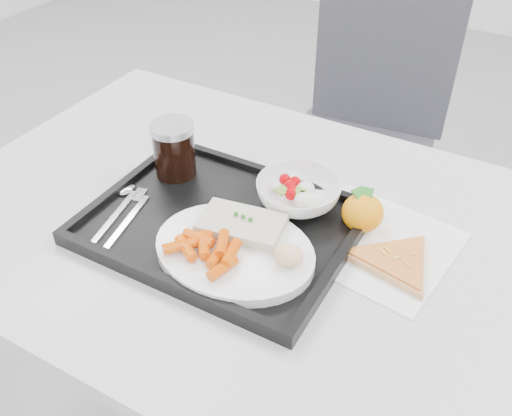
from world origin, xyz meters
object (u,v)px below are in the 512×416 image
Objects in this scene: tray at (222,225)px; cola_glass at (174,148)px; table at (259,252)px; chair at (365,121)px; dinner_plate at (235,251)px; salad_bowl at (298,193)px; tangerine at (363,212)px; pizza_slice at (394,261)px.

cola_glass is at bearing 151.78° from tray.
chair is (-0.08, 0.80, -0.15)m from table.
dinner_plate is 2.50× the size of cola_glass.
cola_glass reaches higher than salad_bowl.
chair is 0.87m from tray.
table is at bearing -11.14° from cola_glass.
salad_bowl is at bearing 80.37° from dinner_plate.
chair is 0.80m from tangerine.
chair is at bearing 95.66° from table.
chair reaches higher than cola_glass.
cola_glass reaches higher than table.
dinner_plate reaches higher than tray.
salad_bowl is at bearing 6.56° from cola_glass.
dinner_plate is 0.26m from pizza_slice.
tangerine is at bearing 29.66° from tray.
dinner_plate is (0.09, -0.90, 0.24)m from chair.
tray is 0.09m from dinner_plate.
tray is 0.15m from salad_bowl.
dinner_plate is at bearing -129.32° from tangerine.
table is 0.10m from tray.
dinner_plate is at bearing -43.86° from tray.
salad_bowl is (0.04, 0.07, 0.11)m from table.
table is 13.37× the size of tangerine.
table is 1.29× the size of chair.
pizza_slice is at bearing 11.24° from tray.
chair reaches higher than dinner_plate.
chair reaches higher than tray.
salad_bowl reaches higher than pizza_slice.
dinner_plate is at bearing -152.63° from pizza_slice.
pizza_slice is (0.29, 0.06, 0.00)m from tray.
pizza_slice is at bearing 27.37° from dinner_plate.
tray is 1.67× the size of dinner_plate.
cola_glass is (-0.25, -0.03, 0.03)m from salad_bowl.
dinner_plate is 0.27m from cola_glass.
pizza_slice is (0.23, 0.12, -0.01)m from dinner_plate.
tray is at bearing -88.10° from chair.
table is at bearing 39.93° from tray.
pizza_slice reaches higher than table.
cola_glass is (-0.22, 0.14, 0.05)m from dinner_plate.
salad_bowl reaches higher than table.
pizza_slice is (0.24, 0.02, 0.08)m from table.
table is 11.11× the size of cola_glass.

